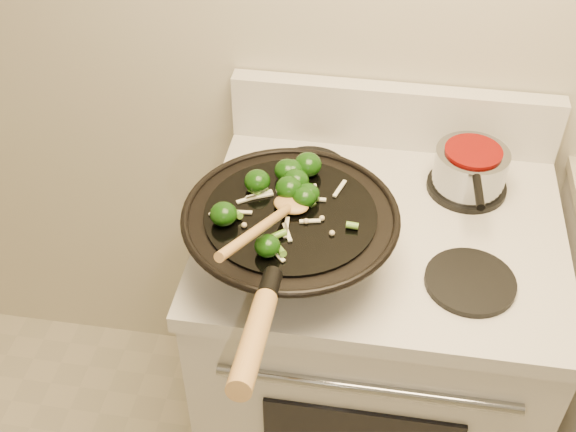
# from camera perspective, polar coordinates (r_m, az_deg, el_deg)

# --- Properties ---
(stove) EXTENTS (0.78, 0.67, 1.08)m
(stove) POSITION_cam_1_polar(r_m,az_deg,el_deg) (1.91, 6.33, -10.58)
(stove) COLOR silver
(stove) RESTS_ON ground
(wok) EXTENTS (0.42, 0.70, 0.25)m
(wok) POSITION_cam_1_polar(r_m,az_deg,el_deg) (1.41, 0.17, -1.56)
(wok) COLOR black
(wok) RESTS_ON stove
(stirfry) EXTENTS (0.29, 0.29, 0.05)m
(stirfry) POSITION_cam_1_polar(r_m,az_deg,el_deg) (1.40, -0.36, 2.18)
(stirfry) COLOR #0F3408
(stirfry) RESTS_ON wok
(wooden_spoon) EXTENTS (0.12, 0.31, 0.13)m
(wooden_spoon) POSITION_cam_1_polar(r_m,az_deg,el_deg) (1.30, -1.21, -0.19)
(wooden_spoon) COLOR #AC7F43
(wooden_spoon) RESTS_ON wok
(saucepan) EXTENTS (0.16, 0.26, 0.10)m
(saucepan) POSITION_cam_1_polar(r_m,az_deg,el_deg) (1.66, 14.21, 3.70)
(saucepan) COLOR gray
(saucepan) RESTS_ON stove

